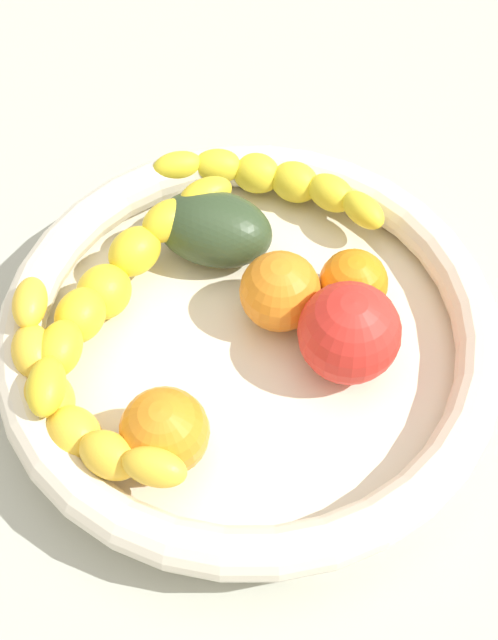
{
  "coord_description": "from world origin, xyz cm",
  "views": [
    {
      "loc": [
        9.76,
        -32.31,
        57.5
      ],
      "look_at": [
        0.0,
        0.0,
        8.33
      ],
      "focal_mm": 47.43,
      "sensor_mm": 36.0,
      "label": 1
    }
  ],
  "objects_px": {
    "banana_draped_left": "(114,283)",
    "banana_draped_right": "(70,403)",
    "orange_mid_left": "(164,432)",
    "orange_mid_right": "(353,283)",
    "banana_arching_top": "(274,180)",
    "orange_front": "(280,291)",
    "fruit_bowl": "(249,338)",
    "avocado_dark": "(214,229)",
    "tomato_red": "(349,333)"
  },
  "relations": [
    {
      "from": "banana_arching_top",
      "to": "tomato_red",
      "type": "distance_m",
      "value": 0.16
    },
    {
      "from": "banana_draped_left",
      "to": "avocado_dark",
      "type": "relative_size",
      "value": 2.63
    },
    {
      "from": "banana_draped_left",
      "to": "orange_mid_left",
      "type": "bearing_deg",
      "value": -53.4
    },
    {
      "from": "banana_draped_left",
      "to": "banana_arching_top",
      "type": "height_order",
      "value": "banana_draped_left"
    },
    {
      "from": "fruit_bowl",
      "to": "tomato_red",
      "type": "bearing_deg",
      "value": 4.65
    },
    {
      "from": "fruit_bowl",
      "to": "banana_draped_left",
      "type": "distance_m",
      "value": 0.11
    },
    {
      "from": "orange_front",
      "to": "fruit_bowl",
      "type": "bearing_deg",
      "value": -114.73
    },
    {
      "from": "orange_mid_left",
      "to": "tomato_red",
      "type": "bearing_deg",
      "value": 47.25
    },
    {
      "from": "tomato_red",
      "to": "avocado_dark",
      "type": "xyz_separation_m",
      "value": [
        -0.12,
        0.07,
        -0.01
      ]
    },
    {
      "from": "fruit_bowl",
      "to": "tomato_red",
      "type": "xyz_separation_m",
      "value": [
        0.07,
        0.01,
        0.03
      ]
    },
    {
      "from": "fruit_bowl",
      "to": "tomato_red",
      "type": "relative_size",
      "value": 5.02
    },
    {
      "from": "fruit_bowl",
      "to": "orange_front",
      "type": "distance_m",
      "value": 0.04
    },
    {
      "from": "banana_draped_left",
      "to": "orange_front",
      "type": "relative_size",
      "value": 4.04
    },
    {
      "from": "fruit_bowl",
      "to": "banana_arching_top",
      "type": "bearing_deg",
      "value": 98.78
    },
    {
      "from": "fruit_bowl",
      "to": "banana_draped_right",
      "type": "relative_size",
      "value": 2.2
    },
    {
      "from": "orange_front",
      "to": "avocado_dark",
      "type": "height_order",
      "value": "orange_front"
    },
    {
      "from": "banana_draped_left",
      "to": "orange_mid_right",
      "type": "bearing_deg",
      "value": 17.95
    },
    {
      "from": "fruit_bowl",
      "to": "banana_draped_left",
      "type": "relative_size",
      "value": 1.51
    },
    {
      "from": "banana_draped_right",
      "to": "avocado_dark",
      "type": "height_order",
      "value": "banana_draped_right"
    },
    {
      "from": "orange_mid_left",
      "to": "fruit_bowl",
      "type": "bearing_deg",
      "value": 74.83
    },
    {
      "from": "banana_arching_top",
      "to": "avocado_dark",
      "type": "xyz_separation_m",
      "value": [
        -0.03,
        -0.07,
        0.0
      ]
    },
    {
      "from": "banana_draped_left",
      "to": "banana_arching_top",
      "type": "relative_size",
      "value": 1.2
    },
    {
      "from": "orange_mid_left",
      "to": "orange_mid_right",
      "type": "height_order",
      "value": "orange_mid_left"
    },
    {
      "from": "orange_mid_left",
      "to": "avocado_dark",
      "type": "xyz_separation_m",
      "value": [
        -0.02,
        0.18,
        -0.0
      ]
    },
    {
      "from": "orange_front",
      "to": "orange_mid_left",
      "type": "relative_size",
      "value": 1.0
    },
    {
      "from": "tomato_red",
      "to": "fruit_bowl",
      "type": "bearing_deg",
      "value": -175.35
    },
    {
      "from": "banana_arching_top",
      "to": "banana_draped_left",
      "type": "bearing_deg",
      "value": -120.61
    },
    {
      "from": "banana_draped_right",
      "to": "orange_front",
      "type": "distance_m",
      "value": 0.17
    },
    {
      "from": "fruit_bowl",
      "to": "banana_draped_left",
      "type": "bearing_deg",
      "value": 178.56
    },
    {
      "from": "orange_mid_left",
      "to": "banana_draped_right",
      "type": "bearing_deg",
      "value": 179.36
    },
    {
      "from": "avocado_dark",
      "to": "fruit_bowl",
      "type": "bearing_deg",
      "value": -56.03
    },
    {
      "from": "orange_mid_right",
      "to": "banana_arching_top",
      "type": "bearing_deg",
      "value": 135.26
    },
    {
      "from": "tomato_red",
      "to": "avocado_dark",
      "type": "distance_m",
      "value": 0.14
    },
    {
      "from": "orange_front",
      "to": "orange_mid_left",
      "type": "height_order",
      "value": "same"
    },
    {
      "from": "banana_draped_right",
      "to": "banana_draped_left",
      "type": "bearing_deg",
      "value": 95.51
    },
    {
      "from": "banana_draped_right",
      "to": "orange_mid_left",
      "type": "xyz_separation_m",
      "value": [
        0.07,
        -0.0,
        -0.0
      ]
    },
    {
      "from": "orange_mid_right",
      "to": "fruit_bowl",
      "type": "bearing_deg",
      "value": -138.17
    },
    {
      "from": "banana_draped_left",
      "to": "banana_draped_right",
      "type": "distance_m",
      "value": 0.1
    },
    {
      "from": "orange_front",
      "to": "tomato_red",
      "type": "height_order",
      "value": "tomato_red"
    },
    {
      "from": "fruit_bowl",
      "to": "banana_arching_top",
      "type": "relative_size",
      "value": 1.81
    },
    {
      "from": "fruit_bowl",
      "to": "avocado_dark",
      "type": "height_order",
      "value": "avocado_dark"
    },
    {
      "from": "orange_mid_left",
      "to": "orange_mid_right",
      "type": "distance_m",
      "value": 0.18
    },
    {
      "from": "banana_arching_top",
      "to": "orange_front",
      "type": "height_order",
      "value": "orange_front"
    },
    {
      "from": "fruit_bowl",
      "to": "orange_mid_left",
      "type": "distance_m",
      "value": 0.11
    },
    {
      "from": "banana_draped_right",
      "to": "banana_arching_top",
      "type": "distance_m",
      "value": 0.25
    },
    {
      "from": "banana_arching_top",
      "to": "tomato_red",
      "type": "relative_size",
      "value": 2.77
    },
    {
      "from": "banana_draped_right",
      "to": "avocado_dark",
      "type": "bearing_deg",
      "value": 76.25
    },
    {
      "from": "banana_draped_left",
      "to": "avocado_dark",
      "type": "bearing_deg",
      "value": 54.16
    },
    {
      "from": "fruit_bowl",
      "to": "banana_draped_right",
      "type": "xyz_separation_m",
      "value": [
        -0.09,
        -0.1,
        0.03
      ]
    },
    {
      "from": "banana_arching_top",
      "to": "orange_mid_right",
      "type": "distance_m",
      "value": 0.12
    }
  ]
}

